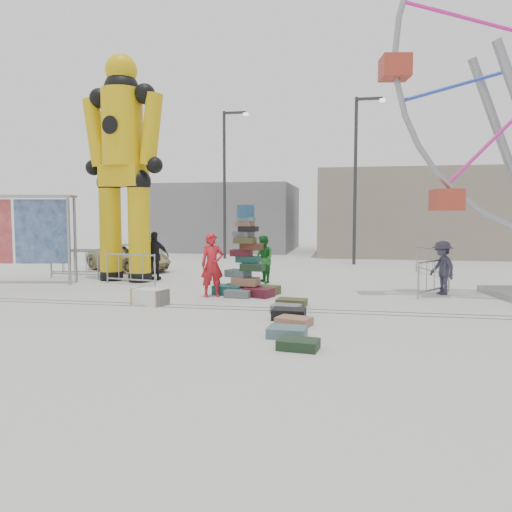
% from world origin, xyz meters
% --- Properties ---
extents(ground, '(90.00, 90.00, 0.00)m').
position_xyz_m(ground, '(0.00, 0.00, 0.00)').
color(ground, '#9E9E99').
rests_on(ground, ground).
extents(track_line_near, '(40.00, 0.04, 0.01)m').
position_xyz_m(track_line_near, '(0.00, 0.60, 0.00)').
color(track_line_near, '#47443F').
rests_on(track_line_near, ground).
extents(track_line_far, '(40.00, 0.04, 0.01)m').
position_xyz_m(track_line_far, '(0.00, 1.00, 0.00)').
color(track_line_far, '#47443F').
rests_on(track_line_far, ground).
extents(building_right, '(12.00, 8.00, 5.00)m').
position_xyz_m(building_right, '(7.00, 20.00, 2.50)').
color(building_right, gray).
rests_on(building_right, ground).
extents(building_left, '(10.00, 8.00, 4.40)m').
position_xyz_m(building_left, '(-6.00, 22.00, 2.20)').
color(building_left, gray).
rests_on(building_left, ground).
extents(lamp_post_right, '(1.41, 0.25, 8.00)m').
position_xyz_m(lamp_post_right, '(3.09, 13.00, 4.48)').
color(lamp_post_right, '#2D2D30').
rests_on(lamp_post_right, ground).
extents(lamp_post_left, '(1.41, 0.25, 8.00)m').
position_xyz_m(lamp_post_left, '(-3.91, 15.00, 4.48)').
color(lamp_post_left, '#2D2D30').
rests_on(lamp_post_left, ground).
extents(suitcase_tower, '(2.05, 1.72, 2.72)m').
position_xyz_m(suitcase_tower, '(-0.30, 3.02, 0.76)').
color(suitcase_tower, '#1B524E').
rests_on(suitcase_tower, ground).
extents(crash_test_dummy, '(3.34, 1.46, 8.36)m').
position_xyz_m(crash_test_dummy, '(-5.29, 5.27, 4.41)').
color(crash_test_dummy, black).
rests_on(crash_test_dummy, ground).
extents(banner_scaffold, '(4.35, 1.50, 3.10)m').
position_xyz_m(banner_scaffold, '(-8.78, 3.85, 2.33)').
color(banner_scaffold, gray).
rests_on(banner_scaffold, ground).
extents(steamer_trunk, '(1.04, 0.80, 0.43)m').
position_xyz_m(steamer_trunk, '(-2.50, 0.86, 0.21)').
color(steamer_trunk, silver).
rests_on(steamer_trunk, ground).
extents(row_case_0, '(0.83, 0.60, 0.21)m').
position_xyz_m(row_case_0, '(1.29, 1.33, 0.10)').
color(row_case_0, '#424221').
rests_on(row_case_0, ground).
extents(row_case_1, '(0.76, 0.64, 0.20)m').
position_xyz_m(row_case_1, '(1.25, 0.48, 0.10)').
color(row_case_1, slate).
rests_on(row_case_1, ground).
extents(row_case_2, '(0.78, 0.56, 0.25)m').
position_xyz_m(row_case_2, '(1.41, -0.33, 0.13)').
color(row_case_2, black).
rests_on(row_case_2, ground).
extents(row_case_3, '(0.86, 0.72, 0.19)m').
position_xyz_m(row_case_3, '(1.60, -0.95, 0.09)').
color(row_case_3, '#98674D').
rests_on(row_case_3, ground).
extents(row_case_4, '(0.79, 0.61, 0.21)m').
position_xyz_m(row_case_4, '(1.58, -2.00, 0.10)').
color(row_case_4, slate).
rests_on(row_case_4, ground).
extents(row_case_5, '(0.79, 0.59, 0.19)m').
position_xyz_m(row_case_5, '(1.89, -2.87, 0.09)').
color(row_case_5, '#1B311D').
rests_on(row_case_5, ground).
extents(barricade_dummy_a, '(1.99, 0.41, 1.10)m').
position_xyz_m(barricade_dummy_a, '(-7.81, 6.22, 0.55)').
color(barricade_dummy_a, gray).
rests_on(barricade_dummy_a, ground).
extents(barricade_dummy_b, '(2.00, 0.17, 1.10)m').
position_xyz_m(barricade_dummy_b, '(-7.48, 5.52, 0.55)').
color(barricade_dummy_b, gray).
rests_on(barricade_dummy_b, ground).
extents(barricade_dummy_c, '(1.98, 0.52, 1.10)m').
position_xyz_m(barricade_dummy_c, '(-4.70, 4.42, 0.55)').
color(barricade_dummy_c, gray).
rests_on(barricade_dummy_c, ground).
extents(barricade_wheel_front, '(1.22, 1.70, 1.10)m').
position_xyz_m(barricade_wheel_front, '(5.30, 3.94, 0.55)').
color(barricade_wheel_front, gray).
rests_on(barricade_wheel_front, ground).
extents(barricade_wheel_back, '(0.68, 1.94, 1.10)m').
position_xyz_m(barricade_wheel_back, '(5.91, 9.55, 0.55)').
color(barricade_wheel_back, gray).
rests_on(barricade_wheel_back, ground).
extents(pedestrian_red, '(0.82, 0.73, 1.89)m').
position_xyz_m(pedestrian_red, '(-1.20, 2.45, 0.94)').
color(pedestrian_red, '#AE181F').
rests_on(pedestrian_red, ground).
extents(pedestrian_green, '(1.00, 1.05, 1.70)m').
position_xyz_m(pedestrian_green, '(-0.23, 5.68, 0.85)').
color(pedestrian_green, '#175D1D').
rests_on(pedestrian_green, ground).
extents(pedestrian_black, '(1.08, 0.51, 1.80)m').
position_xyz_m(pedestrian_black, '(-4.33, 5.75, 0.90)').
color(pedestrian_black, black).
rests_on(pedestrian_black, ground).
extents(pedestrian_grey, '(1.00, 1.22, 1.64)m').
position_xyz_m(pedestrian_grey, '(5.56, 4.16, 0.82)').
color(pedestrian_grey, '#292937').
rests_on(pedestrian_grey, ground).
extents(parked_suv, '(4.54, 3.69, 1.15)m').
position_xyz_m(parked_suv, '(-6.61, 8.42, 0.57)').
color(parked_suv, tan).
rests_on(parked_suv, ground).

